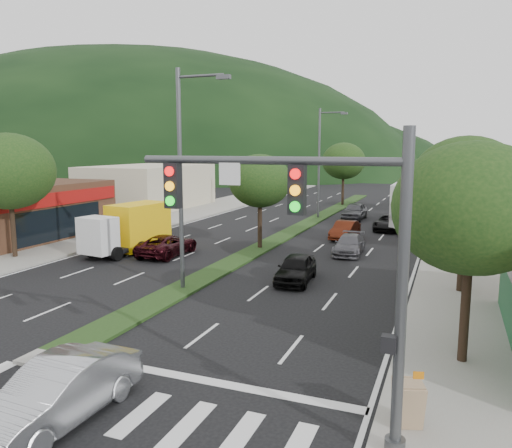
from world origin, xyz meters
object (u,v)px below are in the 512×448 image
at_px(tree_r_a, 472,208).
at_px(tree_r_d, 461,165).
at_px(car_queue_d, 389,223).
at_px(car_queue_e, 355,211).
at_px(sedan_silver, 59,392).
at_px(tree_r_b, 466,183).
at_px(car_queue_f, 420,209).
at_px(a_frame_sign, 408,400).
at_px(tree_med_far, 344,161).
at_px(tree_l_a, 9,171).
at_px(traffic_signal, 327,240).
at_px(streetlight_near, 184,170).
at_px(streetlight_mid, 321,158).
at_px(suv_maroon, 167,245).
at_px(tree_med_near, 260,181).
at_px(tree_r_c, 463,179).
at_px(tree_r_e, 460,165).
at_px(car_queue_b, 349,245).
at_px(motorhome, 413,203).
at_px(box_truck, 131,230).
at_px(car_queue_a, 296,268).
at_px(car_queue_c, 345,230).

height_order(tree_r_a, tree_r_d, tree_r_d).
relative_size(car_queue_d, car_queue_e, 0.99).
height_order(tree_r_d, sedan_silver, tree_r_d).
bearing_deg(car_queue_d, tree_r_b, -70.15).
distance_m(tree_r_b, car_queue_f, 27.21).
height_order(tree_r_d, a_frame_sign, tree_r_d).
height_order(tree_r_a, tree_med_far, tree_med_far).
relative_size(tree_med_far, tree_l_a, 0.96).
bearing_deg(a_frame_sign, traffic_signal, -164.53).
relative_size(tree_r_d, streetlight_near, 0.72).
distance_m(traffic_signal, streetlight_near, 13.03).
bearing_deg(sedan_silver, streetlight_mid, 95.46).
distance_m(sedan_silver, suv_maroon, 18.73).
distance_m(tree_r_a, tree_med_near, 18.44).
relative_size(car_queue_d, car_queue_f, 0.96).
bearing_deg(tree_r_c, car_queue_e, 122.65).
bearing_deg(a_frame_sign, suv_maroon, 118.86).
xyz_separation_m(tree_med_far, sedan_silver, (2.90, -47.00, -4.25)).
xyz_separation_m(tree_r_e, car_queue_b, (-6.30, -21.36, -4.30)).
distance_m(tree_r_d, tree_r_e, 10.00).
bearing_deg(motorhome, a_frame_sign, -85.60).
relative_size(car_queue_d, motorhome, 0.45).
xyz_separation_m(tree_r_a, box_truck, (-19.25, 10.20, -3.39)).
height_order(suv_maroon, a_frame_sign, a_frame_sign).
bearing_deg(box_truck, car_queue_a, 173.93).
bearing_deg(car_queue_f, tree_med_near, -109.66).
relative_size(tree_l_a, streetlight_near, 0.72).
bearing_deg(tree_r_b, car_queue_d, 106.87).
relative_size(tree_r_e, car_queue_e, 1.50).
relative_size(tree_med_near, box_truck, 0.95).
bearing_deg(tree_med_far, tree_l_a, -110.19).
distance_m(tree_r_c, car_queue_b, 7.67).
xyz_separation_m(tree_med_near, car_queue_c, (4.41, 5.64, -3.79)).
bearing_deg(traffic_signal, sedan_silver, -166.59).
bearing_deg(tree_r_b, tree_r_c, 90.00).
xyz_separation_m(tree_r_e, tree_med_near, (-12.00, -22.00, -0.46)).
relative_size(tree_r_a, tree_l_a, 0.92).
height_order(traffic_signal, streetlight_mid, streetlight_mid).
bearing_deg(box_truck, tree_r_c, -155.24).
height_order(tree_r_b, a_frame_sign, tree_r_b).
bearing_deg(tree_r_d, car_queue_b, -119.03).
bearing_deg(tree_r_a, sedan_silver, -142.43).
height_order(tree_med_far, motorhome, tree_med_far).
relative_size(tree_r_b, tree_l_a, 0.96).
relative_size(tree_med_near, car_queue_d, 1.36).
xyz_separation_m(tree_r_b, suv_maroon, (-16.59, 2.17, -4.39)).
height_order(traffic_signal, tree_r_d, tree_r_d).
xyz_separation_m(car_queue_a, motorhome, (4.02, 20.20, 1.32)).
distance_m(traffic_signal, motorhome, 33.11).
height_order(traffic_signal, a_frame_sign, traffic_signal).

